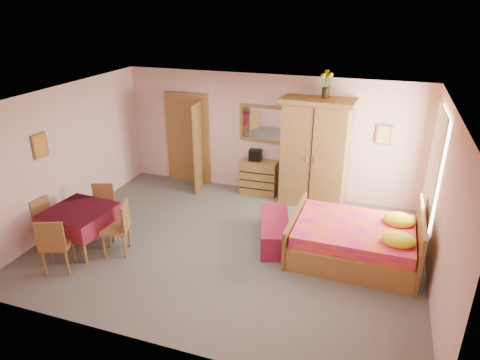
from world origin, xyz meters
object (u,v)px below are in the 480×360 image
(chair_north, at_px, (102,209))
(chair_east, at_px, (115,228))
(chest_of_drawers, at_px, (259,178))
(chair_west, at_px, (49,222))
(wall_mirror, at_px, (262,124))
(chair_south, at_px, (57,243))
(wardrobe, at_px, (315,153))
(bench, at_px, (275,231))
(floor_lamp, at_px, (285,154))
(sunflower_vase, at_px, (326,84))
(stereo, at_px, (255,155))
(bed, at_px, (354,231))
(dining_table, at_px, (82,228))

(chair_north, relative_size, chair_east, 0.94)
(chest_of_drawers, xyz_separation_m, chair_west, (-2.91, -3.18, 0.03))
(wall_mirror, bearing_deg, chair_south, -116.38)
(wardrobe, height_order, bench, wardrobe)
(wardrobe, height_order, chair_north, wardrobe)
(chest_of_drawers, distance_m, floor_lamp, 0.82)
(sunflower_vase, relative_size, chair_east, 0.58)
(chest_of_drawers, height_order, stereo, stereo)
(chest_of_drawers, xyz_separation_m, sunflower_vase, (1.31, 0.01, 2.13))
(chair_south, xyz_separation_m, chair_north, (-0.09, 1.29, -0.04))
(stereo, relative_size, bed, 0.13)
(chair_north, bearing_deg, dining_table, 73.41)
(dining_table, height_order, chair_south, chair_south)
(bed, xyz_separation_m, chair_north, (-4.50, -0.59, -0.04))
(bench, relative_size, chair_west, 1.62)
(wall_mirror, relative_size, floor_lamp, 0.53)
(sunflower_vase, bearing_deg, chair_east, -133.31)
(bench, relative_size, dining_table, 1.31)
(stereo, height_order, wardrobe, wardrobe)
(wall_mirror, distance_m, floor_lamp, 0.83)
(wall_mirror, bearing_deg, floor_lamp, -13.87)
(sunflower_vase, bearing_deg, floor_lamp, 177.52)
(wardrobe, relative_size, chair_south, 2.35)
(dining_table, bearing_deg, chest_of_drawers, 54.28)
(chair_east, bearing_deg, floor_lamp, -54.79)
(chest_of_drawers, height_order, chair_north, chair_north)
(wardrobe, xyz_separation_m, chair_north, (-3.49, -2.43, -0.68))
(bench, xyz_separation_m, chair_east, (-2.46, -1.19, 0.25))
(stereo, xyz_separation_m, chair_west, (-2.81, -3.23, -0.47))
(bench, relative_size, chair_east, 1.41)
(stereo, relative_size, chair_north, 0.30)
(dining_table, bearing_deg, chair_east, 4.74)
(wardrobe, bearing_deg, chest_of_drawers, -179.82)
(sunflower_vase, relative_size, bench, 0.41)
(floor_lamp, bearing_deg, stereo, -179.68)
(chair_east, bearing_deg, chair_south, 121.13)
(wall_mirror, distance_m, chair_north, 3.72)
(chair_east, bearing_deg, sunflower_vase, -63.32)
(wall_mirror, xyz_separation_m, stereo, (-0.10, -0.17, -0.67))
(wardrobe, relative_size, bed, 1.07)
(stereo, height_order, chair_north, stereo)
(wall_mirror, distance_m, bed, 3.26)
(chest_of_drawers, distance_m, wall_mirror, 1.19)
(wardrobe, xyz_separation_m, bench, (-0.35, -1.81, -0.90))
(chest_of_drawers, relative_size, chair_north, 0.91)
(chair_east, bearing_deg, wardrobe, -63.16)
(bed, distance_m, chair_west, 5.28)
(bed, height_order, dining_table, bed)
(sunflower_vase, bearing_deg, chair_west, -142.89)
(chair_north, bearing_deg, stereo, -149.10)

